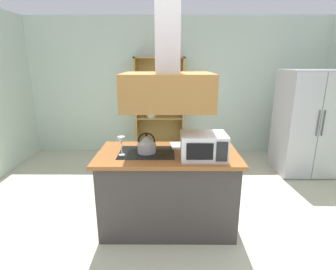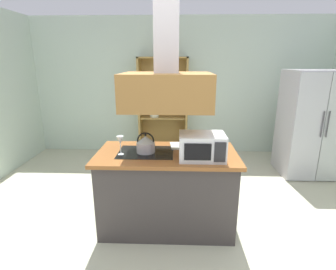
% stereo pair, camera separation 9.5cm
% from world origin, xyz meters
% --- Properties ---
extents(ground_plane, '(7.80, 7.80, 0.00)m').
position_xyz_m(ground_plane, '(0.00, 0.00, 0.00)').
color(ground_plane, beige).
extents(wall_back, '(6.00, 0.12, 2.70)m').
position_xyz_m(wall_back, '(0.00, 3.00, 1.35)').
color(wall_back, silver).
rests_on(wall_back, ground).
extents(kitchen_island, '(1.53, 0.80, 0.90)m').
position_xyz_m(kitchen_island, '(-0.17, 0.31, 0.45)').
color(kitchen_island, '#3D3736').
rests_on(kitchen_island, ground).
extents(range_hood, '(0.90, 0.70, 1.31)m').
position_xyz_m(range_hood, '(-0.17, 0.31, 1.70)').
color(range_hood, olive).
extents(refrigerator, '(0.90, 0.78, 1.73)m').
position_xyz_m(refrigerator, '(2.15, 1.88, 0.87)').
color(refrigerator, '#B8B2BA').
rests_on(refrigerator, ground).
extents(dish_cabinet, '(0.96, 0.40, 1.94)m').
position_xyz_m(dish_cabinet, '(-0.34, 2.78, 0.86)').
color(dish_cabinet, '#A37F40').
rests_on(dish_cabinet, ground).
extents(kettle, '(0.20, 0.20, 0.22)m').
position_xyz_m(kettle, '(-0.40, 0.31, 0.99)').
color(kettle, '#BAB3B8').
rests_on(kettle, kitchen_island).
extents(cutting_board, '(0.37, 0.28, 0.02)m').
position_xyz_m(cutting_board, '(0.04, 0.53, 0.91)').
color(cutting_board, white).
rests_on(cutting_board, kitchen_island).
extents(microwave, '(0.46, 0.35, 0.26)m').
position_xyz_m(microwave, '(0.20, 0.15, 1.03)').
color(microwave, silver).
rests_on(microwave, kitchen_island).
extents(wine_glass_on_counter, '(0.08, 0.08, 0.21)m').
position_xyz_m(wine_glass_on_counter, '(-0.65, 0.23, 1.05)').
color(wine_glass_on_counter, silver).
rests_on(wine_glass_on_counter, kitchen_island).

